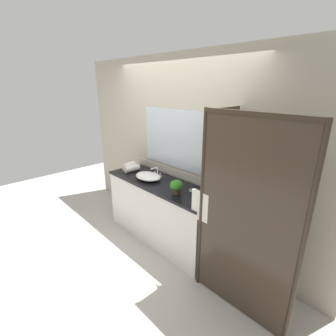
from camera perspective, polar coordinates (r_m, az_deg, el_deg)
ground_plane at (r=3.89m, az=-1.57°, el=-15.72°), size 8.00×8.00×0.00m
wall_back_with_mirror at (r=3.56m, az=2.39°, el=4.11°), size 4.40×0.06×2.60m
vanity_cabinet at (r=3.66m, az=-1.52°, el=-9.84°), size 1.80×0.58×0.90m
shower_enclosure at (r=2.53m, az=14.73°, el=-9.58°), size 1.20×0.59×2.00m
sink_basin at (r=3.58m, az=-4.58°, el=-1.90°), size 0.42×0.31×0.08m
faucet at (r=3.68m, az=-2.56°, el=-1.16°), size 0.17×0.15×0.15m
potted_plant at (r=3.08m, az=1.96°, el=-4.18°), size 0.16×0.16×0.18m
soap_dish at (r=3.19m, az=5.98°, el=-5.14°), size 0.10×0.07×0.04m
amenity_bottle_shampoo at (r=3.14m, az=9.53°, el=-4.98°), size 0.03×0.03×0.11m
amenity_bottle_body_wash at (r=3.04m, az=10.36°, el=-6.01°), size 0.03×0.03×0.09m
rolled_towel_near_edge at (r=4.01m, az=-8.92°, el=0.44°), size 0.16×0.24×0.12m
rolled_towel_middle at (r=3.91m, az=-8.28°, el=-0.11°), size 0.12×0.24×0.10m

